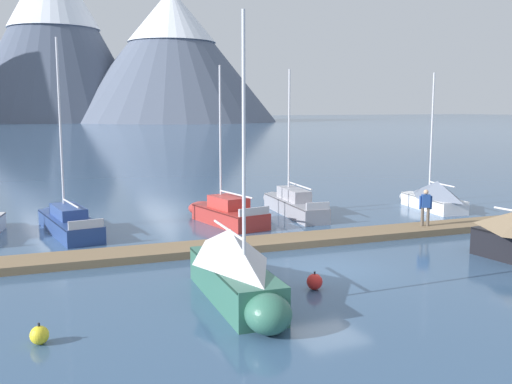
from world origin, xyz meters
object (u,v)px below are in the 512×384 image
sailboat_mid_dock_starboard (224,212)px  sailboat_end_of_dock (433,195)px  mooring_buoy_channel_marker (39,335)px  sailboat_second_berth (66,220)px  person_on_dock (426,205)px  sailboat_far_berth (291,203)px  sailboat_mid_dock_port (235,268)px  mooring_buoy_inner_mooring (315,282)px

sailboat_mid_dock_starboard → sailboat_end_of_dock: bearing=-7.0°
sailboat_mid_dock_starboard → mooring_buoy_channel_marker: size_ratio=14.35×
sailboat_end_of_dock → mooring_buoy_channel_marker: 24.58m
mooring_buoy_channel_marker → sailboat_second_berth: bearing=79.5°
person_on_dock → mooring_buoy_channel_marker: 18.49m
sailboat_far_berth → person_on_dock: 7.72m
sailboat_second_berth → sailboat_far_berth: bearing=-1.6°
sailboat_mid_dock_port → mooring_buoy_channel_marker: 5.72m
sailboat_end_of_dock → person_on_dock: size_ratio=4.50×
sailboat_mid_dock_port → sailboat_mid_dock_starboard: sailboat_mid_dock_port is taller
sailboat_second_berth → sailboat_far_berth: (11.73, -0.32, 0.04)m
sailboat_far_berth → sailboat_mid_dock_port: bearing=-125.1°
sailboat_mid_dock_starboard → mooring_buoy_inner_mooring: bearing=-98.0°
sailboat_second_berth → sailboat_far_berth: size_ratio=1.14×
sailboat_far_berth → mooring_buoy_channel_marker: bearing=-137.1°
sailboat_second_berth → mooring_buoy_channel_marker: bearing=-100.5°
sailboat_far_berth → sailboat_mid_dock_starboard: bearing=-169.2°
sailboat_mid_dock_port → mooring_buoy_inner_mooring: 2.82m
person_on_dock → mooring_buoy_channel_marker: bearing=-160.4°
sailboat_second_berth → sailboat_mid_dock_port: sailboat_second_berth is taller
sailboat_mid_dock_port → sailboat_end_of_dock: size_ratio=1.09×
sailboat_end_of_dock → mooring_buoy_inner_mooring: sailboat_end_of_dock is taller
sailboat_second_berth → sailboat_end_of_dock: bearing=-7.7°
sailboat_mid_dock_port → mooring_buoy_channel_marker: size_ratio=15.37×
mooring_buoy_channel_marker → mooring_buoy_inner_mooring: 8.37m
sailboat_mid_dock_starboard → mooring_buoy_inner_mooring: (-1.61, -11.48, -0.28)m
sailboat_far_berth → person_on_dock: sailboat_far_berth is taller
sailboat_far_berth → mooring_buoy_inner_mooring: bearing=-115.7°
sailboat_mid_dock_starboard → sailboat_far_berth: (4.31, 0.82, 0.01)m
person_on_dock → mooring_buoy_channel_marker: size_ratio=3.13×
person_on_dock → sailboat_far_berth: bearing=114.2°
sailboat_far_berth → person_on_dock: size_ratio=4.58×
sailboat_far_berth → sailboat_second_berth: bearing=178.4°
sailboat_mid_dock_starboard → mooring_buoy_channel_marker: sailboat_mid_dock_starboard is taller
mooring_buoy_channel_marker → mooring_buoy_inner_mooring: (8.32, 0.91, 0.02)m
mooring_buoy_inner_mooring → sailboat_far_berth: bearing=64.3°
sailboat_far_berth → sailboat_end_of_dock: (7.80, -2.32, 0.24)m
sailboat_mid_dock_port → mooring_buoy_channel_marker: sailboat_mid_dock_port is taller
sailboat_second_berth → sailboat_mid_dock_starboard: sailboat_second_berth is taller
sailboat_end_of_dock → mooring_buoy_channel_marker: bearing=-153.7°
sailboat_second_berth → sailboat_far_berth: sailboat_second_berth is taller
sailboat_mid_dock_port → mooring_buoy_channel_marker: (-5.60, -0.92, -0.77)m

